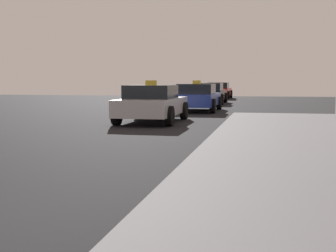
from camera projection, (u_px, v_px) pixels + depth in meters
name	position (u px, v px, depth m)	size (l,w,h in m)	color
car_silver	(152.00, 103.00, 15.83)	(1.95, 4.07, 1.43)	#B7B7BF
car_blue	(197.00, 97.00, 21.58)	(1.99, 4.26, 1.43)	#233899
car_black	(209.00, 93.00, 28.66)	(2.05, 4.38, 1.27)	black
car_red	(219.00, 90.00, 36.68)	(1.93, 4.30, 1.27)	red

